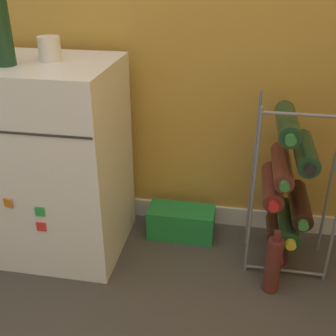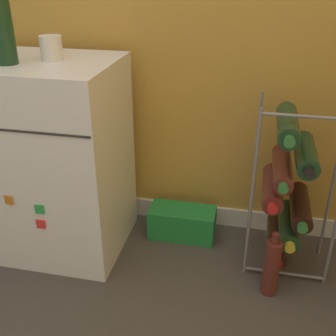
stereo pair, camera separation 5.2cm
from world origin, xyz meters
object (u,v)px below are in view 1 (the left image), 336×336
soda_box (181,222)px  loose_bottle_floor (273,265)px  mini_fridge (49,161)px  fridge_top_cup (49,49)px  wine_rack (287,187)px

soda_box → loose_bottle_floor: (0.39, -0.29, 0.05)m
mini_fridge → fridge_top_cup: bearing=17.0°
loose_bottle_floor → wine_rack: bearing=79.3°
mini_fridge → soda_box: size_ratio=2.73×
mini_fridge → loose_bottle_floor: size_ratio=2.99×
wine_rack → loose_bottle_floor: size_ratio=2.60×
mini_fridge → loose_bottle_floor: (0.92, -0.14, -0.29)m
wine_rack → loose_bottle_floor: wine_rack is taller
mini_fridge → wine_rack: (0.95, 0.04, -0.05)m
soda_box → loose_bottle_floor: 0.49m
mini_fridge → soda_box: (0.53, 0.15, -0.34)m
loose_bottle_floor → fridge_top_cup: bearing=169.7°
mini_fridge → wine_rack: 0.96m
wine_rack → fridge_top_cup: bearing=-178.2°
mini_fridge → soda_box: bearing=15.6°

